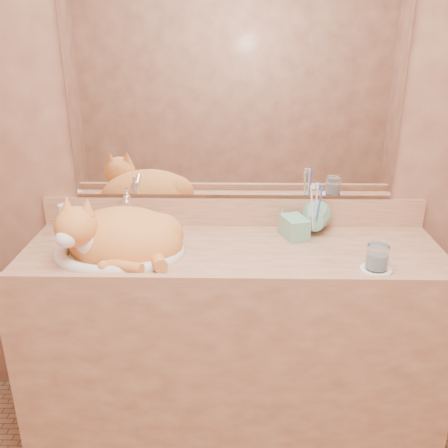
{
  "coord_description": "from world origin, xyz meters",
  "views": [
    {
      "loc": [
        -0.0,
        -0.99,
        1.64
      ],
      "look_at": [
        -0.03,
        0.7,
        0.97
      ],
      "focal_mm": 40.0,
      "sensor_mm": 36.0,
      "label": 1
    }
  ],
  "objects_px": {
    "cat": "(118,235)",
    "toothbrush_cup": "(314,225)",
    "sink_basin": "(118,234)",
    "water_glass": "(377,257)",
    "vanity_counter": "(232,345)",
    "soap_dispenser": "(302,221)"
  },
  "relations": [
    {
      "from": "cat",
      "to": "toothbrush_cup",
      "type": "height_order",
      "value": "cat"
    },
    {
      "from": "sink_basin",
      "to": "water_glass",
      "type": "relative_size",
      "value": 5.42
    },
    {
      "from": "vanity_counter",
      "to": "cat",
      "type": "bearing_deg",
      "value": -176.16
    },
    {
      "from": "cat",
      "to": "soap_dispenser",
      "type": "relative_size",
      "value": 2.37
    },
    {
      "from": "cat",
      "to": "toothbrush_cup",
      "type": "xyz_separation_m",
      "value": [
        0.75,
        0.16,
        -0.02
      ]
    },
    {
      "from": "toothbrush_cup",
      "to": "water_glass",
      "type": "height_order",
      "value": "toothbrush_cup"
    },
    {
      "from": "vanity_counter",
      "to": "sink_basin",
      "type": "height_order",
      "value": "sink_basin"
    },
    {
      "from": "water_glass",
      "to": "soap_dispenser",
      "type": "bearing_deg",
      "value": 133.7
    },
    {
      "from": "sink_basin",
      "to": "water_glass",
      "type": "height_order",
      "value": "sink_basin"
    },
    {
      "from": "sink_basin",
      "to": "cat",
      "type": "height_order",
      "value": "cat"
    },
    {
      "from": "soap_dispenser",
      "to": "toothbrush_cup",
      "type": "height_order",
      "value": "soap_dispenser"
    },
    {
      "from": "sink_basin",
      "to": "soap_dispenser",
      "type": "xyz_separation_m",
      "value": [
        0.69,
        0.1,
        0.02
      ]
    },
    {
      "from": "vanity_counter",
      "to": "sink_basin",
      "type": "distance_m",
      "value": 0.66
    },
    {
      "from": "sink_basin",
      "to": "toothbrush_cup",
      "type": "xyz_separation_m",
      "value": [
        0.75,
        0.15,
        -0.02
      ]
    },
    {
      "from": "sink_basin",
      "to": "toothbrush_cup",
      "type": "distance_m",
      "value": 0.77
    },
    {
      "from": "toothbrush_cup",
      "to": "sink_basin",
      "type": "bearing_deg",
      "value": -168.34
    },
    {
      "from": "sink_basin",
      "to": "water_glass",
      "type": "distance_m",
      "value": 0.93
    },
    {
      "from": "vanity_counter",
      "to": "toothbrush_cup",
      "type": "bearing_deg",
      "value": 22.55
    },
    {
      "from": "vanity_counter",
      "to": "cat",
      "type": "height_order",
      "value": "cat"
    },
    {
      "from": "toothbrush_cup",
      "to": "cat",
      "type": "bearing_deg",
      "value": -167.71
    },
    {
      "from": "water_glass",
      "to": "cat",
      "type": "bearing_deg",
      "value": 171.97
    },
    {
      "from": "soap_dispenser",
      "to": "water_glass",
      "type": "bearing_deg",
      "value": -65.42
    }
  ]
}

